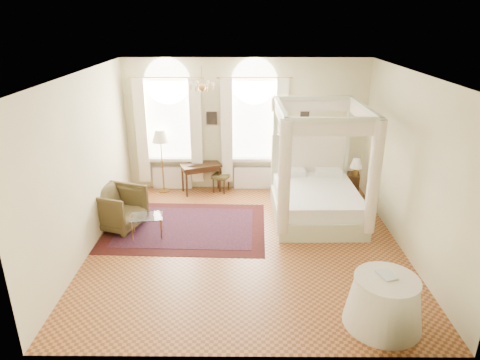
% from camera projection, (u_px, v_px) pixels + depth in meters
% --- Properties ---
extents(ground, '(6.00, 6.00, 0.00)m').
position_uv_depth(ground, '(247.00, 244.00, 8.47)').
color(ground, '#AC6132').
rests_on(ground, ground).
extents(room_walls, '(6.00, 6.00, 6.00)m').
position_uv_depth(room_walls, '(247.00, 148.00, 7.76)').
color(room_walls, beige).
rests_on(room_walls, ground).
extents(window_left, '(1.62, 0.27, 3.29)m').
position_uv_depth(window_left, '(170.00, 133.00, 10.62)').
color(window_left, white).
rests_on(window_left, room_walls).
extents(window_right, '(1.62, 0.27, 3.29)m').
position_uv_depth(window_right, '(254.00, 133.00, 10.61)').
color(window_right, white).
rests_on(window_right, room_walls).
extents(chandelier, '(0.51, 0.45, 0.50)m').
position_uv_depth(chandelier, '(202.00, 86.00, 8.55)').
color(chandelier, '#AE813A').
rests_on(chandelier, room_walls).
extents(wall_pictures, '(2.54, 0.03, 0.39)m').
position_uv_depth(wall_pictures, '(249.00, 116.00, 10.56)').
color(wall_pictures, black).
rests_on(wall_pictures, room_walls).
extents(canopy_bed, '(1.95, 2.38, 2.52)m').
position_uv_depth(canopy_bed, '(317.00, 194.00, 9.34)').
color(canopy_bed, beige).
rests_on(canopy_bed, ground).
extents(nightstand, '(0.52, 0.49, 0.64)m').
position_uv_depth(nightstand, '(349.00, 186.00, 10.47)').
color(nightstand, '#3B2210').
rests_on(nightstand, ground).
extents(nightstand_lamp, '(0.28, 0.28, 0.41)m').
position_uv_depth(nightstand_lamp, '(356.00, 164.00, 10.16)').
color(nightstand_lamp, '#AE813A').
rests_on(nightstand_lamp, nightstand).
extents(writing_desk, '(1.10, 0.85, 0.74)m').
position_uv_depth(writing_desk, '(201.00, 168.00, 10.77)').
color(writing_desk, '#3B2210').
rests_on(writing_desk, ground).
extents(laptop, '(0.37, 0.27, 0.03)m').
position_uv_depth(laptop, '(194.00, 165.00, 10.65)').
color(laptop, black).
rests_on(laptop, writing_desk).
extents(stool, '(0.51, 0.51, 0.45)m').
position_uv_depth(stool, '(221.00, 177.00, 10.86)').
color(stool, '#4F4622').
rests_on(stool, ground).
extents(armchair, '(1.22, 1.20, 0.88)m').
position_uv_depth(armchair, '(118.00, 208.00, 8.99)').
color(armchair, '#42361C').
rests_on(armchair, ground).
extents(coffee_table, '(0.71, 0.55, 0.44)m').
position_uv_depth(coffee_table, '(146.00, 218.00, 8.64)').
color(coffee_table, silver).
rests_on(coffee_table, ground).
extents(floor_lamp, '(0.42, 0.42, 1.62)m').
position_uv_depth(floor_lamp, '(161.00, 139.00, 10.50)').
color(floor_lamp, '#AE813A').
rests_on(floor_lamp, ground).
extents(oriental_rug, '(3.42, 2.51, 0.01)m').
position_uv_depth(oriental_rug, '(186.00, 227.00, 9.13)').
color(oriental_rug, '#40100F').
rests_on(oriental_rug, ground).
extents(side_table, '(1.13, 1.13, 0.77)m').
position_uv_depth(side_table, '(384.00, 302.00, 6.15)').
color(side_table, silver).
rests_on(side_table, ground).
extents(book, '(0.29, 0.34, 0.03)m').
position_uv_depth(book, '(380.00, 276.00, 6.05)').
color(book, black).
rests_on(book, side_table).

